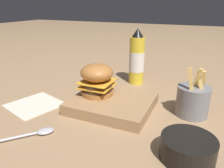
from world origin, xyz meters
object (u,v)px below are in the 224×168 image
object	(u,v)px
ketchup_bottle	(137,59)
spoon	(37,133)
serving_board	(112,103)
side_bowl	(188,148)
burger	(97,79)
fries_basket	(193,100)

from	to	relation	value
ketchup_bottle	spoon	distance (m)	0.50
serving_board	spoon	distance (m)	0.25
serving_board	side_bowl	bearing A→B (deg)	-31.87
burger	ketchup_bottle	distance (m)	0.25
burger	spoon	bearing A→B (deg)	-103.41
fries_basket	spoon	size ratio (longest dim) A/B	1.15
serving_board	fries_basket	distance (m)	0.25
ketchup_bottle	fries_basket	size ratio (longest dim) A/B	1.47
fries_basket	side_bowl	distance (m)	0.21
fries_basket	side_bowl	bearing A→B (deg)	-87.14
ketchup_bottle	side_bowl	world-z (taller)	ketchup_bottle
burger	ketchup_bottle	size ratio (longest dim) A/B	0.47
burger	fries_basket	distance (m)	0.30
ketchup_bottle	fries_basket	bearing A→B (deg)	-39.78
serving_board	ketchup_bottle	distance (m)	0.28
serving_board	side_bowl	size ratio (longest dim) A/B	2.11
spoon	fries_basket	bearing A→B (deg)	-9.79
serving_board	spoon	bearing A→B (deg)	-117.82
serving_board	burger	distance (m)	0.09
burger	side_bowl	distance (m)	0.35
fries_basket	ketchup_bottle	bearing A→B (deg)	140.22
burger	side_bowl	world-z (taller)	burger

